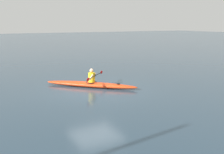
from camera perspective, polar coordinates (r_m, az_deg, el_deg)
The scene contains 3 objects.
ground_plane at distance 13.81m, azimuth -3.56°, elevation -2.74°, with size 160.00×160.00×0.00m, color #283D4C.
kayak at distance 14.41m, azimuth -4.54°, elevation -1.58°, with size 4.03×4.06×0.28m.
kayaker at distance 14.29m, azimuth -4.23°, elevation 0.14°, with size 1.79×1.77×0.72m.
Camera 1 is at (5.77, 12.09, 3.35)m, focal length 43.43 mm.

